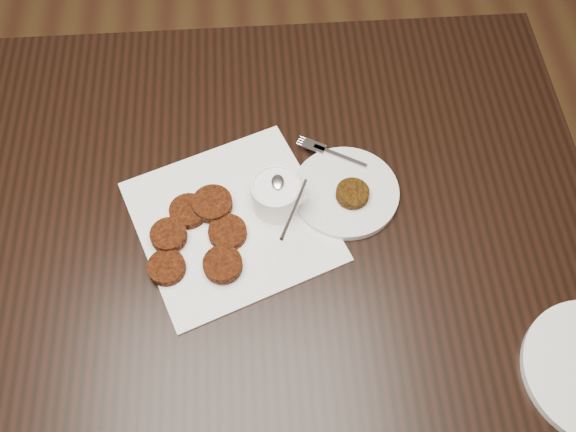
{
  "coord_description": "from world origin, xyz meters",
  "views": [
    {
      "loc": [
        0.11,
        -0.38,
        1.66
      ],
      "look_at": [
        0.15,
        0.12,
        0.8
      ],
      "focal_mm": 39.78,
      "sensor_mm": 36.0,
      "label": 1
    }
  ],
  "objects": [
    {
      "name": "napkin",
      "position": [
        0.06,
        0.15,
        0.75
      ],
      "size": [
        0.38,
        0.38,
        0.0
      ],
      "primitive_type": "cube",
      "rotation": [
        0.0,
        0.0,
        0.37
      ],
      "color": "white",
      "rests_on": "table"
    },
    {
      "name": "table",
      "position": [
        0.02,
        0.18,
        0.38
      ],
      "size": [
        1.3,
        0.83,
        0.75
      ],
      "primitive_type": "cube",
      "color": "black",
      "rests_on": "floor"
    },
    {
      "name": "patty_cluster",
      "position": [
        0.01,
        0.12,
        0.76
      ],
      "size": [
        0.29,
        0.29,
        0.02
      ],
      "primitive_type": null,
      "rotation": [
        0.0,
        0.0,
        0.43
      ],
      "color": "#67280D",
      "rests_on": "napkin"
    },
    {
      "name": "sauce_ramekin",
      "position": [
        0.13,
        0.17,
        0.81
      ],
      "size": [
        0.13,
        0.13,
        0.12
      ],
      "primitive_type": null,
      "rotation": [
        0.0,
        0.0,
        -0.22
      ],
      "color": "white",
      "rests_on": "napkin"
    },
    {
      "name": "plate_with_patty",
      "position": [
        0.25,
        0.19,
        0.76
      ],
      "size": [
        0.24,
        0.24,
        0.03
      ],
      "primitive_type": null,
      "rotation": [
        0.0,
        0.0,
        -0.52
      ],
      "color": "silver",
      "rests_on": "table"
    },
    {
      "name": "floor",
      "position": [
        0.0,
        0.0,
        0.0
      ],
      "size": [
        4.0,
        4.0,
        0.0
      ],
      "primitive_type": "plane",
      "color": "#53391C",
      "rests_on": "ground"
    }
  ]
}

